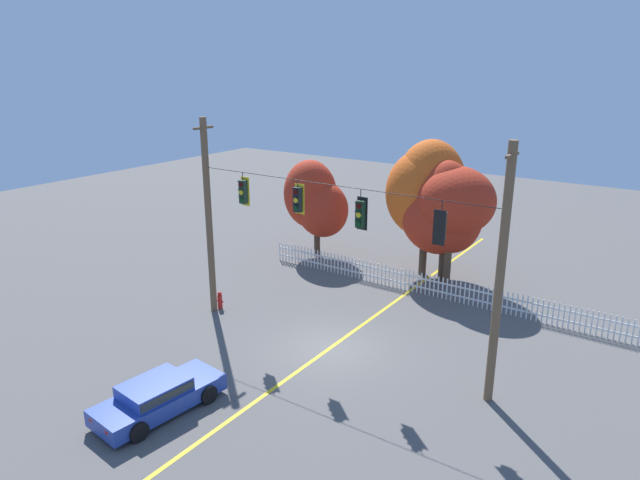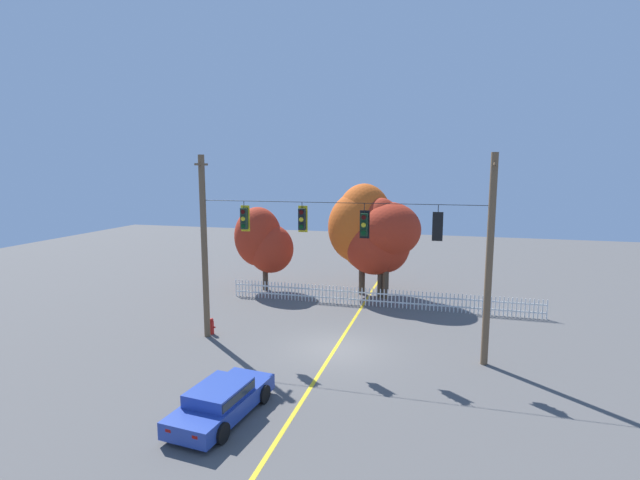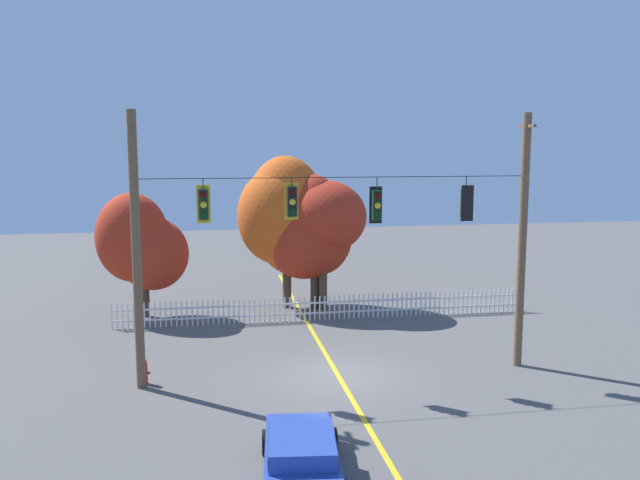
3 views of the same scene
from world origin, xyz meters
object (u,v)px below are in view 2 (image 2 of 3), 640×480
at_px(autumn_maple_mid, 363,228).
at_px(parked_car, 221,400).
at_px(traffic_signal_eastbound_side, 244,218).
at_px(autumn_maple_far_west, 386,234).
at_px(autumn_oak_far_east, 377,241).
at_px(traffic_signal_northbound_primary, 438,226).
at_px(fire_hydrant, 212,326).
at_px(traffic_signal_northbound_secondary, 302,219).
at_px(autumn_maple_near_fence, 263,242).
at_px(traffic_signal_westbound_side, 364,225).

distance_m(autumn_maple_mid, parked_car, 17.41).
xyz_separation_m(traffic_signal_eastbound_side, autumn_maple_far_west, (5.37, 9.50, -1.81)).
xyz_separation_m(autumn_maple_mid, autumn_maple_far_west, (1.58, -0.57, -0.30)).
xyz_separation_m(autumn_oak_far_east, autumn_maple_far_west, (0.55, -0.20, 0.47)).
distance_m(traffic_signal_northbound_primary, fire_hydrant, 12.04).
height_order(traffic_signal_northbound_secondary, autumn_maple_near_fence, traffic_signal_northbound_secondary).
relative_size(parked_car, fire_hydrant, 5.42).
xyz_separation_m(traffic_signal_northbound_primary, autumn_maple_near_fence, (-11.53, 9.24, -2.49)).
distance_m(autumn_maple_mid, autumn_oak_far_east, 1.34).
xyz_separation_m(traffic_signal_eastbound_side, autumn_maple_near_fence, (-2.82, 9.22, -2.57)).
bearing_deg(autumn_maple_mid, autumn_maple_far_west, -19.91).
bearing_deg(autumn_maple_far_west, traffic_signal_westbound_side, -88.49).
bearing_deg(fire_hydrant, autumn_maple_near_fence, 94.98).
bearing_deg(fire_hydrant, traffic_signal_eastbound_side, -9.10).
bearing_deg(autumn_maple_near_fence, fire_hydrant, -85.02).
height_order(autumn_oak_far_east, autumn_maple_far_west, autumn_maple_far_west).
xyz_separation_m(traffic_signal_eastbound_side, autumn_oak_far_east, (4.82, 9.70, -2.28)).
bearing_deg(traffic_signal_northbound_secondary, traffic_signal_eastbound_side, 180.00).
height_order(autumn_maple_near_fence, parked_car, autumn_maple_near_fence).
distance_m(autumn_maple_mid, fire_hydrant, 12.03).
bearing_deg(traffic_signal_eastbound_side, autumn_maple_far_west, 60.52).
bearing_deg(autumn_oak_far_east, fire_hydrant, -126.21).
height_order(autumn_maple_mid, fire_hydrant, autumn_maple_mid).
height_order(autumn_oak_far_east, parked_car, autumn_oak_far_east).
distance_m(autumn_maple_mid, autumn_maple_far_west, 1.71).
bearing_deg(traffic_signal_westbound_side, autumn_maple_mid, 100.33).
bearing_deg(traffic_signal_northbound_secondary, autumn_oak_far_east, 78.28).
bearing_deg(parked_car, autumn_maple_near_fence, 107.04).
relative_size(autumn_oak_far_east, autumn_maple_far_west, 0.97).
distance_m(traffic_signal_northbound_secondary, autumn_maple_near_fence, 11.12).
relative_size(autumn_maple_mid, autumn_oak_far_east, 1.17).
xyz_separation_m(autumn_maple_far_west, fire_hydrant, (-7.41, -9.17, -3.67)).
xyz_separation_m(traffic_signal_eastbound_side, traffic_signal_northbound_primary, (8.71, -0.02, -0.08)).
xyz_separation_m(autumn_maple_mid, autumn_oak_far_east, (1.04, -0.37, -0.77)).
bearing_deg(parked_car, autumn_oak_far_east, 80.70).
xyz_separation_m(traffic_signal_westbound_side, fire_hydrant, (-7.66, 0.33, -5.37)).
height_order(parked_car, fire_hydrant, parked_car).
relative_size(traffic_signal_eastbound_side, autumn_maple_mid, 0.20).
bearing_deg(fire_hydrant, autumn_maple_far_west, 51.06).
distance_m(traffic_signal_northbound_primary, autumn_maple_near_fence, 14.98).
xyz_separation_m(traffic_signal_northbound_secondary, autumn_oak_far_east, (2.01, 9.70, -2.33)).
bearing_deg(traffic_signal_westbound_side, traffic_signal_eastbound_side, -180.00).
bearing_deg(autumn_maple_near_fence, traffic_signal_northbound_secondary, -58.62).
relative_size(traffic_signal_eastbound_side, parked_car, 0.32).
relative_size(traffic_signal_westbound_side, autumn_maple_mid, 0.21).
bearing_deg(traffic_signal_westbound_side, traffic_signal_northbound_primary, -0.36).
relative_size(traffic_signal_northbound_primary, autumn_maple_far_west, 0.24).
relative_size(traffic_signal_northbound_primary, fire_hydrant, 1.82).
bearing_deg(autumn_oak_far_east, traffic_signal_westbound_side, -85.29).
height_order(traffic_signal_westbound_side, autumn_maple_mid, autumn_maple_mid).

